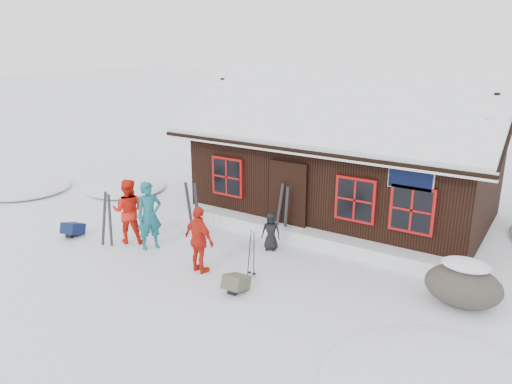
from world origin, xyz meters
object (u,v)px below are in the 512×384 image
skier_crouched (271,232)px  backpack_olive (236,285)px  skier_teal (149,216)px  ski_poles (252,255)px  skier_orange_left (128,211)px  backpack_blue (73,231)px  boulder (463,285)px  ski_pair_left (107,220)px  skier_orange_right (199,240)px

skier_crouched → backpack_olive: skier_crouched is taller
skier_teal → ski_poles: size_ratio=1.52×
skier_teal → skier_orange_left: (-0.75, 0.00, -0.02)m
skier_teal → skier_orange_left: bearing=117.4°
skier_orange_left → backpack_blue: bearing=-10.6°
skier_crouched → boulder: skier_crouched is taller
skier_teal → backpack_olive: (3.17, -0.71, -0.73)m
ski_poles → backpack_blue: bearing=-173.3°
ski_pair_left → skier_crouched: bearing=34.0°
boulder → ski_poles: ski_poles is taller
skier_teal → backpack_olive: bearing=-75.0°
boulder → backpack_olive: boulder is taller
boulder → ski_pair_left: bearing=-167.5°
skier_crouched → boulder: bearing=-22.6°
skier_teal → skier_orange_right: 1.96m
skier_orange_left → backpack_blue: skier_orange_left is taller
boulder → skier_crouched: bearing=176.9°
skier_teal → backpack_olive: skier_teal is taller
skier_orange_right → skier_crouched: 2.11m
skier_orange_right → backpack_blue: (-4.26, -0.19, -0.64)m
skier_orange_left → backpack_olive: bearing=139.0°
skier_orange_left → ski_pair_left: 0.59m
skier_orange_left → backpack_olive: (3.92, -0.72, -0.71)m
skier_teal → ski_poles: skier_teal is taller
skier_orange_right → boulder: (5.38, 1.71, -0.34)m
skier_orange_left → backpack_olive: size_ratio=3.12×
backpack_blue → backpack_olive: backpack_olive is taller
boulder → skier_teal: bearing=-169.7°
boulder → backpack_blue: 9.84m
skier_orange_left → skier_crouched: size_ratio=1.77×
backpack_blue → skier_crouched: bearing=10.4°
skier_orange_left → boulder: size_ratio=1.14×
skier_orange_left → boulder: 8.18m
backpack_blue → skier_orange_left: bearing=7.1°
ski_poles → backpack_olive: bearing=-81.5°
skier_orange_left → skier_crouched: skier_orange_left is taller
skier_crouched → backpack_olive: size_ratio=1.77×
ski_pair_left → backpack_blue: 1.46m
skier_orange_right → ski_pair_left: skier_orange_right is taller
boulder → skier_orange_left: bearing=-170.7°
backpack_olive → ski_pair_left: bearing=173.7°
skier_orange_left → skier_orange_right: 2.71m
skier_orange_right → ski_poles: size_ratio=1.37×
skier_orange_right → ski_pair_left: 2.92m
skier_crouched → backpack_blue: 5.44m
skier_orange_left → skier_crouched: bearing=174.2°
skier_teal → ski_pair_left: 1.13m
skier_orange_right → boulder: skier_orange_right is taller
backpack_olive → ski_poles: bearing=94.9°
skier_crouched → ski_pair_left: (-3.63, -2.09, 0.22)m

